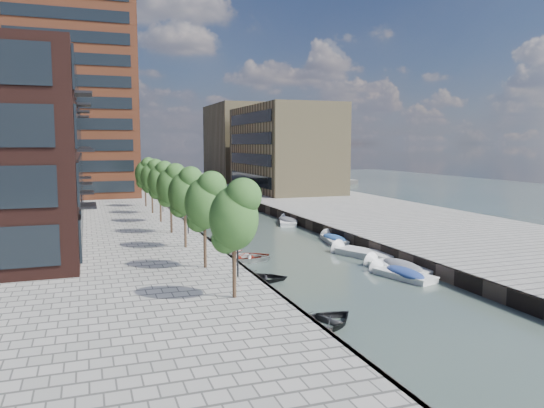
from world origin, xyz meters
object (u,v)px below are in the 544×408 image
tree_5 (152,175)px  motorboat_1 (396,267)px  tree_6 (145,172)px  tree_1 (204,200)px  sloop_0 (320,328)px  motorboat_3 (333,239)px  motorboat_4 (288,221)px  sloop_1 (256,281)px  sloop_4 (217,243)px  motorboat_2 (359,254)px  motorboat_0 (400,274)px  tree_2 (185,191)px  sloop_3 (239,261)px  sloop_2 (243,259)px  tree_0 (234,214)px  car (246,186)px  tree_3 (171,184)px  tree_4 (160,179)px  bridge (179,186)px

tree_5 → motorboat_1: 32.45m
tree_6 → tree_1: bearing=-90.0°
sloop_0 → motorboat_3: (10.53, 20.30, 0.19)m
motorboat_4 → motorboat_1: bearing=-91.8°
sloop_1 → sloop_4: size_ratio=0.95×
tree_5 → motorboat_2: size_ratio=1.03×
motorboat_0 → motorboat_1: (0.86, 1.72, 0.02)m
tree_2 → sloop_3: bearing=-25.5°
motorboat_0 → sloop_2: bearing=134.0°
tree_5 → sloop_4: 16.31m
tree_0 → car: tree_0 is taller
sloop_2 → sloop_3: (-0.46, -0.51, 0.00)m
sloop_1 → motorboat_0: (9.34, -2.16, 0.19)m
tree_3 → motorboat_4: bearing=29.5°
tree_0 → tree_4: bearing=90.0°
sloop_3 → car: bearing=1.0°
sloop_4 → tree_6: bearing=-4.9°
motorboat_2 → motorboat_3: (0.73, 6.23, 0.08)m
bridge → tree_6: bearing=-108.1°
sloop_2 → tree_0: bearing=164.7°
motorboat_1 → motorboat_2: motorboat_2 is taller
motorboat_0 → sloop_3: bearing=137.2°
sloop_2 → motorboat_1: 11.47m
tree_3 → car: (18.71, 39.93, -3.59)m
sloop_2 → motorboat_3: bearing=-62.4°
bridge → tree_3: 47.92m
tree_4 → tree_0: bearing=-90.0°
tree_3 → motorboat_0: bearing=-53.6°
sloop_3 → motorboat_2: size_ratio=0.84×
bridge → sloop_0: bearing=-94.1°
bridge → tree_2: size_ratio=2.18×
tree_0 → tree_2: same height
bridge → motorboat_1: (4.82, -62.15, -1.18)m
tree_3 → sloop_0: bearing=-81.8°
tree_3 → motorboat_4: tree_3 is taller
tree_6 → motorboat_3: bearing=-60.5°
sloop_0 → motorboat_3: size_ratio=0.95×
tree_6 → motorboat_1: tree_6 is taller
tree_6 → motorboat_2: (13.25, -30.94, -5.20)m
sloop_2 → motorboat_3: motorboat_3 is taller
motorboat_0 → motorboat_3: 13.26m
tree_2 → sloop_2: bearing=-16.8°
sloop_0 → motorboat_3: bearing=-52.1°
bridge → sloop_3: bearing=-94.9°
tree_3 → sloop_2: tree_3 is taller
sloop_4 → motorboat_0: motorboat_0 is taller
motorboat_1 → tree_0: bearing=-156.3°
bridge → tree_5: size_ratio=2.18×
tree_3 → motorboat_1: (13.32, -15.15, -5.10)m
sloop_1 → sloop_0: bearing=-161.1°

